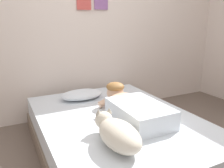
# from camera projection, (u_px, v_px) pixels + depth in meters

# --- Properties ---
(ground_plane) EXTENTS (12.79, 12.79, 0.00)m
(ground_plane) POSITION_uv_depth(u_px,v_px,m) (155.00, 165.00, 2.18)
(ground_plane) COLOR #66564C
(back_wall) EXTENTS (4.39, 0.12, 2.50)m
(back_wall) POSITION_uv_depth(u_px,v_px,m) (91.00, 25.00, 3.21)
(back_wall) COLOR silver
(back_wall) RESTS_ON ground
(bed) EXTENTS (1.51, 2.08, 0.39)m
(bed) POSITION_uv_depth(u_px,v_px,m) (117.00, 134.00, 2.37)
(bed) COLOR #726051
(bed) RESTS_ON ground
(pillow) EXTENTS (0.52, 0.32, 0.11)m
(pillow) POSITION_uv_depth(u_px,v_px,m) (82.00, 95.00, 2.83)
(pillow) COLOR silver
(pillow) RESTS_ON bed
(person_lying) EXTENTS (0.43, 0.92, 0.27)m
(person_lying) POSITION_uv_depth(u_px,v_px,m) (132.00, 107.00, 2.28)
(person_lying) COLOR silver
(person_lying) RESTS_ON bed
(dog) EXTENTS (0.26, 0.57, 0.21)m
(dog) POSITION_uv_depth(u_px,v_px,m) (117.00, 133.00, 1.76)
(dog) COLOR beige
(dog) RESTS_ON bed
(coffee_cup) EXTENTS (0.12, 0.09, 0.07)m
(coffee_cup) POSITION_uv_depth(u_px,v_px,m) (114.00, 96.00, 2.84)
(coffee_cup) COLOR #D84C47
(coffee_cup) RESTS_ON bed
(cell_phone) EXTENTS (0.07, 0.14, 0.01)m
(cell_phone) POSITION_uv_depth(u_px,v_px,m) (130.00, 107.00, 2.57)
(cell_phone) COLOR black
(cell_phone) RESTS_ON bed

